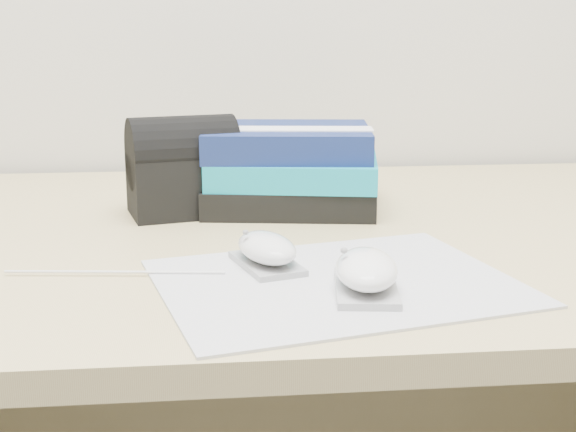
{
  "coord_description": "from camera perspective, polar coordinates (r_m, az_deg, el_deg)",
  "views": [
    {
      "loc": [
        -0.17,
        0.61,
        0.99
      ],
      "look_at": [
        -0.09,
        1.48,
        0.77
      ],
      "focal_mm": 50.0,
      "sensor_mm": 36.0,
      "label": 1
    }
  ],
  "objects": [
    {
      "name": "mouse_front",
      "position": [
        0.77,
        5.6,
        -4.01
      ],
      "size": [
        0.07,
        0.11,
        0.04
      ],
      "color": "#A1A1A4",
      "rests_on": "mousepad"
    },
    {
      "name": "book_stack",
      "position": [
        1.11,
        0.19,
        3.41
      ],
      "size": [
        0.26,
        0.22,
        0.11
      ],
      "color": "black",
      "rests_on": "desk"
    },
    {
      "name": "mouse_rear",
      "position": [
        0.84,
        -1.52,
        -2.46
      ],
      "size": [
        0.08,
        0.11,
        0.04
      ],
      "color": "#959598",
      "rests_on": "mousepad"
    },
    {
      "name": "usb_cable",
      "position": [
        0.84,
        -12.22,
        -3.92
      ],
      "size": [
        0.23,
        0.03,
        0.0
      ],
      "primitive_type": "cylinder",
      "rotation": [
        0.0,
        1.57,
        -0.11
      ],
      "color": "white",
      "rests_on": "mousepad"
    },
    {
      "name": "pouch",
      "position": [
        1.08,
        -7.5,
        3.49
      ],
      "size": [
        0.16,
        0.13,
        0.13
      ],
      "color": "black",
      "rests_on": "desk"
    },
    {
      "name": "mousepad",
      "position": [
        0.8,
        3.45,
        -4.75
      ],
      "size": [
        0.4,
        0.34,
        0.0
      ],
      "primitive_type": "cube",
      "rotation": [
        0.0,
        0.0,
        0.24
      ],
      "color": "#9C9DA4",
      "rests_on": "desk"
    },
    {
      "name": "desk",
      "position": [
        1.16,
        3.47,
        -11.17
      ],
      "size": [
        1.6,
        0.8,
        0.73
      ],
      "color": "tan",
      "rests_on": "ground"
    }
  ]
}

